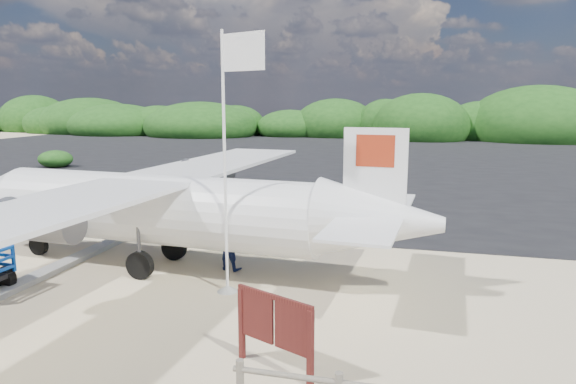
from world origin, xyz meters
name	(u,v)px	position (x,y,z in m)	size (l,w,h in m)	color
ground	(196,288)	(0.00, 0.00, 0.00)	(160.00, 160.00, 0.00)	beige
asphalt_apron	(349,160)	(0.00, 30.00, 0.00)	(90.00, 50.00, 0.04)	#B2B2B2
vegetation_band	(374,138)	(0.00, 55.00, 0.00)	(124.00, 8.00, 4.40)	#B2B2B2
flagpole	(228,291)	(0.88, 0.01, 0.00)	(1.29, 0.54, 6.46)	white
signboard	(274,371)	(3.11, -3.48, 0.00)	(1.81, 0.17, 1.49)	#501A17
crew_a	(186,216)	(-2.35, 4.43, 0.81)	(0.59, 0.39, 1.63)	navy
crew_b	(229,242)	(0.30, 1.67, 0.80)	(0.78, 0.61, 1.61)	navy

